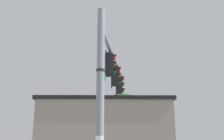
% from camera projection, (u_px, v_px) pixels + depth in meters
% --- Properties ---
extents(signal_pole, '(0.29, 0.29, 7.38)m').
position_uv_depth(signal_pole, '(100.00, 102.00, 9.74)').
color(signal_pole, gray).
rests_on(signal_pole, ground).
extents(mast_arm, '(6.30, 1.80, 0.18)m').
position_uv_depth(mast_arm, '(113.00, 56.00, 13.62)').
color(mast_arm, gray).
extents(traffic_light_nearest_pole, '(0.54, 0.49, 1.31)m').
position_uv_depth(traffic_light_nearest_pole, '(110.00, 65.00, 12.39)').
color(traffic_light_nearest_pole, black).
extents(traffic_light_mid_inner, '(0.54, 0.49, 1.31)m').
position_uv_depth(traffic_light_mid_inner, '(115.00, 76.00, 14.26)').
color(traffic_light_mid_inner, black).
extents(traffic_light_mid_outer, '(0.54, 0.49, 1.31)m').
position_uv_depth(traffic_light_mid_outer, '(120.00, 84.00, 16.12)').
color(traffic_light_mid_outer, black).
extents(street_name_sign, '(1.23, 0.46, 0.22)m').
position_uv_depth(street_name_sign, '(102.00, 73.00, 10.33)').
color(street_name_sign, '#147238').
extents(storefront_building, '(7.56, 12.05, 6.28)m').
position_uv_depth(storefront_building, '(105.00, 137.00, 23.75)').
color(storefront_building, '#A89E89').
rests_on(storefront_building, ground).
extents(tree_by_storefront, '(4.95, 4.95, 7.52)m').
position_uv_depth(tree_by_storefront, '(123.00, 119.00, 26.73)').
color(tree_by_storefront, '#4C3823').
rests_on(tree_by_storefront, ground).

